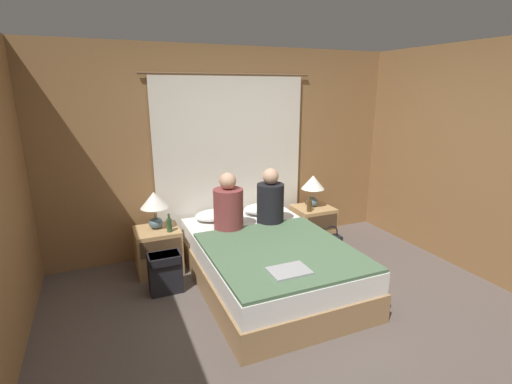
{
  "coord_description": "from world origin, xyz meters",
  "views": [
    {
      "loc": [
        -1.5,
        -2.35,
        2.02
      ],
      "look_at": [
        0.0,
        1.18,
        0.94
      ],
      "focal_mm": 26.0,
      "sensor_mm": 36.0,
      "label": 1
    }
  ],
  "objects_px": {
    "lamp_right": "(313,185)",
    "backpack_on_floor": "(165,271)",
    "nightstand_right": "(313,225)",
    "handbag_on_floor": "(330,244)",
    "person_right_in_bed": "(270,201)",
    "laptop_on_bed": "(289,271)",
    "bed": "(268,263)",
    "pillow_right": "(262,209)",
    "nightstand_left": "(158,250)",
    "person_left_in_bed": "(228,207)",
    "beer_bottle_on_left_stand": "(169,225)",
    "pillow_left": "(215,215)",
    "lamp_left": "(154,203)",
    "beer_bottle_on_right_stand": "(309,205)"
  },
  "relations": [
    {
      "from": "pillow_right",
      "to": "person_right_in_bed",
      "type": "relative_size",
      "value": 0.74
    },
    {
      "from": "laptop_on_bed",
      "to": "backpack_on_floor",
      "type": "bearing_deg",
      "value": 132.23
    },
    {
      "from": "pillow_left",
      "to": "beer_bottle_on_right_stand",
      "type": "distance_m",
      "value": 1.2
    },
    {
      "from": "bed",
      "to": "pillow_right",
      "type": "xyz_separation_m",
      "value": [
        0.31,
        0.84,
        0.31
      ]
    },
    {
      "from": "lamp_left",
      "to": "laptop_on_bed",
      "type": "distance_m",
      "value": 1.77
    },
    {
      "from": "beer_bottle_on_right_stand",
      "to": "handbag_on_floor",
      "type": "bearing_deg",
      "value": -54.23
    },
    {
      "from": "backpack_on_floor",
      "to": "person_right_in_bed",
      "type": "bearing_deg",
      "value": 9.7
    },
    {
      "from": "nightstand_right",
      "to": "pillow_left",
      "type": "distance_m",
      "value": 1.36
    },
    {
      "from": "lamp_right",
      "to": "person_left_in_bed",
      "type": "bearing_deg",
      "value": -166.01
    },
    {
      "from": "beer_bottle_on_left_stand",
      "to": "backpack_on_floor",
      "type": "relative_size",
      "value": 0.49
    },
    {
      "from": "pillow_right",
      "to": "person_right_in_bed",
      "type": "bearing_deg",
      "value": -99.53
    },
    {
      "from": "bed",
      "to": "laptop_on_bed",
      "type": "distance_m",
      "value": 0.79
    },
    {
      "from": "pillow_left",
      "to": "beer_bottle_on_right_stand",
      "type": "height_order",
      "value": "beer_bottle_on_right_stand"
    },
    {
      "from": "nightstand_left",
      "to": "laptop_on_bed",
      "type": "xyz_separation_m",
      "value": [
        0.88,
        -1.48,
        0.27
      ]
    },
    {
      "from": "person_left_in_bed",
      "to": "person_right_in_bed",
      "type": "height_order",
      "value": "person_right_in_bed"
    },
    {
      "from": "beer_bottle_on_left_stand",
      "to": "backpack_on_floor",
      "type": "bearing_deg",
      "value": -109.49
    },
    {
      "from": "nightstand_right",
      "to": "beer_bottle_on_right_stand",
      "type": "height_order",
      "value": "beer_bottle_on_right_stand"
    },
    {
      "from": "beer_bottle_on_left_stand",
      "to": "backpack_on_floor",
      "type": "xyz_separation_m",
      "value": [
        -0.13,
        -0.37,
        -0.35
      ]
    },
    {
      "from": "pillow_right",
      "to": "handbag_on_floor",
      "type": "relative_size",
      "value": 1.33
    },
    {
      "from": "nightstand_right",
      "to": "person_left_in_bed",
      "type": "relative_size",
      "value": 0.77
    },
    {
      "from": "person_right_in_bed",
      "to": "laptop_on_bed",
      "type": "bearing_deg",
      "value": -107.81
    },
    {
      "from": "handbag_on_floor",
      "to": "beer_bottle_on_left_stand",
      "type": "bearing_deg",
      "value": 172.92
    },
    {
      "from": "pillow_right",
      "to": "laptop_on_bed",
      "type": "distance_m",
      "value": 1.62
    },
    {
      "from": "pillow_left",
      "to": "bed",
      "type": "bearing_deg",
      "value": -69.73
    },
    {
      "from": "lamp_left",
      "to": "handbag_on_floor",
      "type": "bearing_deg",
      "value": -11.08
    },
    {
      "from": "handbag_on_floor",
      "to": "nightstand_left",
      "type": "bearing_deg",
      "value": 169.96
    },
    {
      "from": "lamp_right",
      "to": "handbag_on_floor",
      "type": "height_order",
      "value": "lamp_right"
    },
    {
      "from": "pillow_right",
      "to": "person_right_in_bed",
      "type": "xyz_separation_m",
      "value": [
        -0.06,
        -0.36,
        0.22
      ]
    },
    {
      "from": "nightstand_right",
      "to": "backpack_on_floor",
      "type": "bearing_deg",
      "value": -166.29
    },
    {
      "from": "beer_bottle_on_left_stand",
      "to": "handbag_on_floor",
      "type": "relative_size",
      "value": 0.56
    },
    {
      "from": "nightstand_right",
      "to": "pillow_right",
      "type": "height_order",
      "value": "pillow_right"
    },
    {
      "from": "nightstand_right",
      "to": "lamp_left",
      "type": "height_order",
      "value": "lamp_left"
    },
    {
      "from": "lamp_right",
      "to": "pillow_left",
      "type": "xyz_separation_m",
      "value": [
        -1.32,
        0.05,
        -0.25
      ]
    },
    {
      "from": "pillow_left",
      "to": "person_left_in_bed",
      "type": "xyz_separation_m",
      "value": [
        0.05,
        -0.36,
        0.21
      ]
    },
    {
      "from": "nightstand_left",
      "to": "pillow_right",
      "type": "distance_m",
      "value": 1.36
    },
    {
      "from": "bed",
      "to": "pillow_left",
      "type": "bearing_deg",
      "value": 110.27
    },
    {
      "from": "bed",
      "to": "person_right_in_bed",
      "type": "distance_m",
      "value": 0.75
    },
    {
      "from": "pillow_left",
      "to": "person_right_in_bed",
      "type": "bearing_deg",
      "value": -33.01
    },
    {
      "from": "bed",
      "to": "backpack_on_floor",
      "type": "xyz_separation_m",
      "value": [
        -1.02,
        0.26,
        -0.01
      ]
    },
    {
      "from": "person_left_in_bed",
      "to": "person_right_in_bed",
      "type": "relative_size",
      "value": 0.99
    },
    {
      "from": "lamp_right",
      "to": "backpack_on_floor",
      "type": "height_order",
      "value": "lamp_right"
    },
    {
      "from": "laptop_on_bed",
      "to": "backpack_on_floor",
      "type": "xyz_separation_m",
      "value": [
        -0.89,
        0.98,
        -0.29
      ]
    },
    {
      "from": "nightstand_left",
      "to": "handbag_on_floor",
      "type": "height_order",
      "value": "nightstand_left"
    },
    {
      "from": "backpack_on_floor",
      "to": "pillow_right",
      "type": "bearing_deg",
      "value": 23.53
    },
    {
      "from": "bed",
      "to": "handbag_on_floor",
      "type": "height_order",
      "value": "bed"
    },
    {
      "from": "person_right_in_bed",
      "to": "handbag_on_floor",
      "type": "bearing_deg",
      "value": -6.1
    },
    {
      "from": "laptop_on_bed",
      "to": "handbag_on_floor",
      "type": "bearing_deg",
      "value": 43.26
    },
    {
      "from": "bed",
      "to": "lamp_left",
      "type": "xyz_separation_m",
      "value": [
        -1.01,
        0.79,
        0.55
      ]
    },
    {
      "from": "nightstand_left",
      "to": "beer_bottle_on_left_stand",
      "type": "distance_m",
      "value": 0.37
    },
    {
      "from": "pillow_right",
      "to": "beer_bottle_on_left_stand",
      "type": "bearing_deg",
      "value": -170.19
    }
  ]
}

